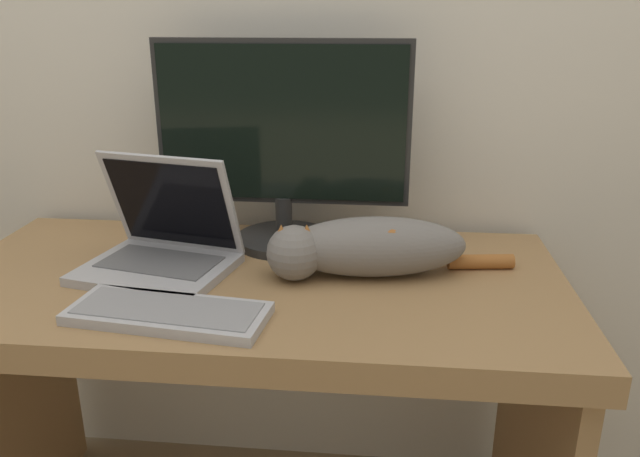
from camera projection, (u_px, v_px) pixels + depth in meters
name	position (u px, v px, depth m)	size (l,w,h in m)	color
desk	(256.00, 343.00, 1.38)	(1.32, 0.65, 0.74)	#A37A4C
monitor	(283.00, 143.00, 1.43)	(0.59, 0.23, 0.48)	#282828
laptop	(162.00, 248.00, 1.35)	(0.35, 0.31, 0.25)	#B7B7BC
external_keyboard	(168.00, 313.00, 1.14)	(0.38, 0.18, 0.02)	#BCBCC1
cat	(364.00, 246.00, 1.31)	(0.53, 0.19, 0.13)	gray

